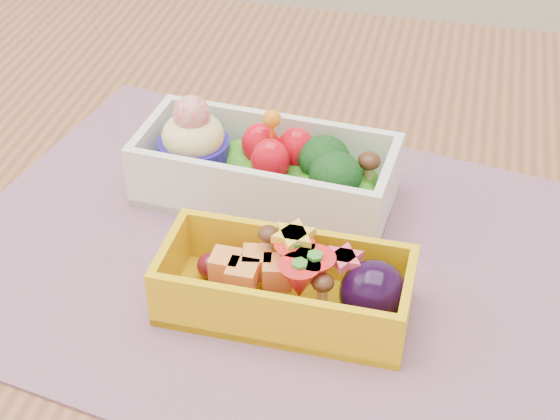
% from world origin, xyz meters
% --- Properties ---
extents(table, '(1.20, 0.80, 0.75)m').
position_xyz_m(table, '(0.00, 0.00, 0.65)').
color(table, brown).
rests_on(table, ground).
extents(placemat, '(0.50, 0.41, 0.00)m').
position_xyz_m(placemat, '(0.01, -0.02, 0.75)').
color(placemat, gray).
rests_on(placemat, table).
extents(bento_white, '(0.20, 0.10, 0.08)m').
position_xyz_m(bento_white, '(-0.01, 0.05, 0.78)').
color(bento_white, white).
rests_on(bento_white, placemat).
extents(bento_yellow, '(0.16, 0.07, 0.05)m').
position_xyz_m(bento_yellow, '(0.04, -0.07, 0.78)').
color(bento_yellow, '#E6B30B').
rests_on(bento_yellow, placemat).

